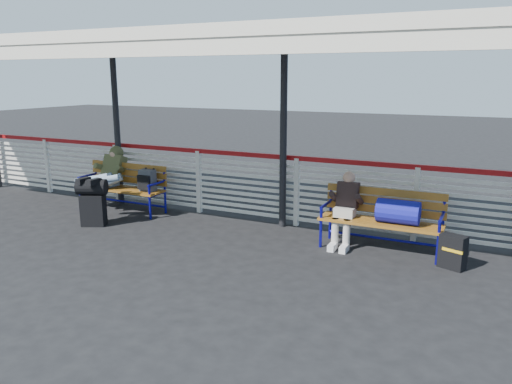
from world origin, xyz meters
The scene contains 9 objects.
ground centered at (0.00, 0.00, 0.00)m, with size 60.00×60.00×0.00m, color black.
fence centered at (0.00, 1.90, 0.66)m, with size 12.08×0.08×1.24m.
canopy centered at (0.00, 0.87, 3.04)m, with size 12.60×3.60×3.16m.
luggage_stack centered at (-1.21, 0.34, 0.46)m, with size 0.57×0.46×0.84m.
bench_left centered at (-1.25, 1.38, 0.58)m, with size 1.80×0.56×0.92m.
bench_right centered at (3.74, 1.24, 0.60)m, with size 1.80×0.56×0.92m.
traveler_man centered at (-1.55, 1.03, 0.71)m, with size 0.94×1.64×0.77m.
companion_person centered at (3.06, 1.23, 0.60)m, with size 0.32×0.66×1.15m.
suitcase_side centered at (4.66, 0.94, 0.24)m, with size 0.39×0.31×0.47m.
Camera 1 is at (5.04, -6.01, 2.56)m, focal length 35.00 mm.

